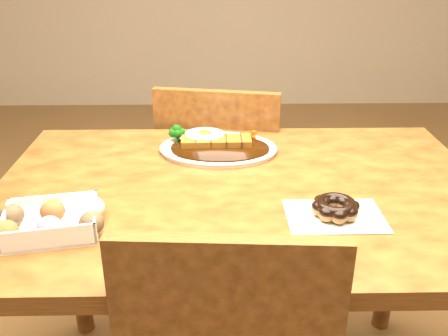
{
  "coord_description": "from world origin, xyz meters",
  "views": [
    {
      "loc": [
        -0.06,
        -1.07,
        1.3
      ],
      "look_at": [
        -0.04,
        -0.02,
        0.81
      ],
      "focal_mm": 40.0,
      "sensor_mm": 36.0,
      "label": 1
    }
  ],
  "objects_px": {
    "donut_box": "(51,220)",
    "pon_de_ring": "(335,208)",
    "table": "(241,222)",
    "chair_far": "(223,186)",
    "katsu_curry_plate": "(216,146)"
  },
  "relations": [
    {
      "from": "donut_box",
      "to": "pon_de_ring",
      "type": "height_order",
      "value": "donut_box"
    },
    {
      "from": "table",
      "to": "chair_far",
      "type": "distance_m",
      "value": 0.56
    },
    {
      "from": "katsu_curry_plate",
      "to": "donut_box",
      "type": "relative_size",
      "value": 1.5
    },
    {
      "from": "katsu_curry_plate",
      "to": "pon_de_ring",
      "type": "bearing_deg",
      "value": -55.28
    },
    {
      "from": "table",
      "to": "katsu_curry_plate",
      "type": "height_order",
      "value": "katsu_curry_plate"
    },
    {
      "from": "chair_far",
      "to": "katsu_curry_plate",
      "type": "relative_size",
      "value": 2.61
    },
    {
      "from": "table",
      "to": "chair_far",
      "type": "height_order",
      "value": "chair_far"
    },
    {
      "from": "chair_far",
      "to": "donut_box",
      "type": "height_order",
      "value": "chair_far"
    },
    {
      "from": "table",
      "to": "katsu_curry_plate",
      "type": "xyz_separation_m",
      "value": [
        -0.06,
        0.22,
        0.12
      ]
    },
    {
      "from": "table",
      "to": "donut_box",
      "type": "distance_m",
      "value": 0.46
    },
    {
      "from": "donut_box",
      "to": "pon_de_ring",
      "type": "xyz_separation_m",
      "value": [
        0.59,
        0.05,
        -0.01
      ]
    },
    {
      "from": "chair_far",
      "to": "katsu_curry_plate",
      "type": "distance_m",
      "value": 0.43
    },
    {
      "from": "table",
      "to": "donut_box",
      "type": "xyz_separation_m",
      "value": [
        -0.4,
        -0.19,
        0.12
      ]
    },
    {
      "from": "katsu_curry_plate",
      "to": "chair_far",
      "type": "bearing_deg",
      "value": 85.74
    },
    {
      "from": "pon_de_ring",
      "to": "chair_far",
      "type": "bearing_deg",
      "value": 108.72
    }
  ]
}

